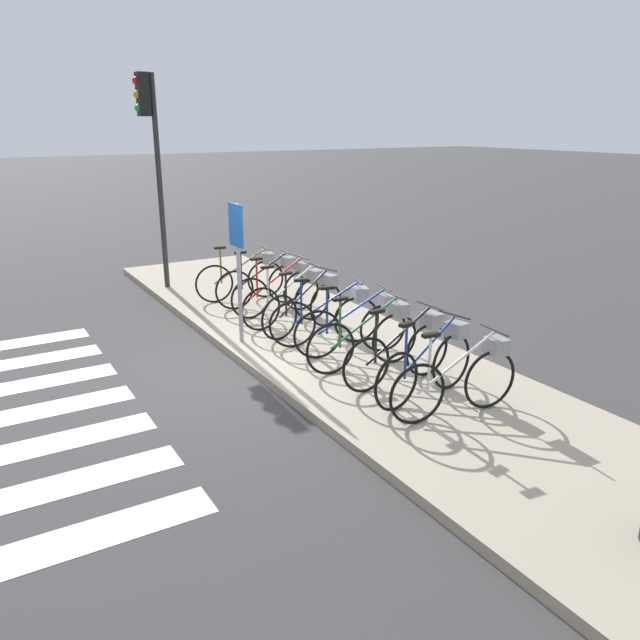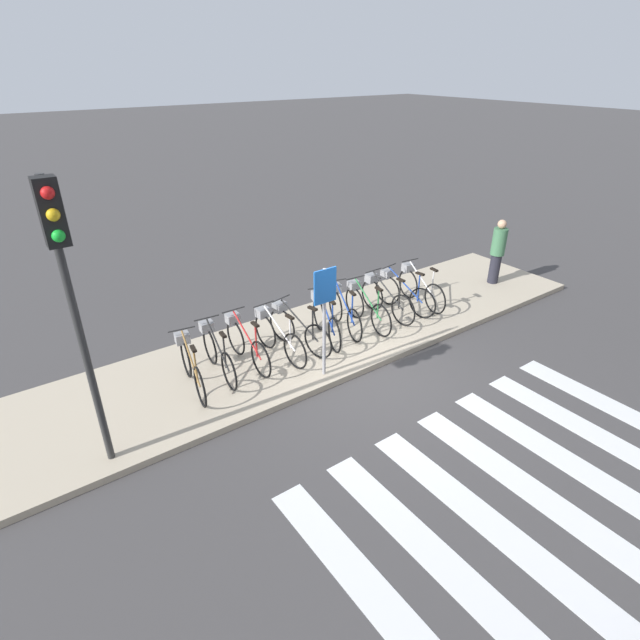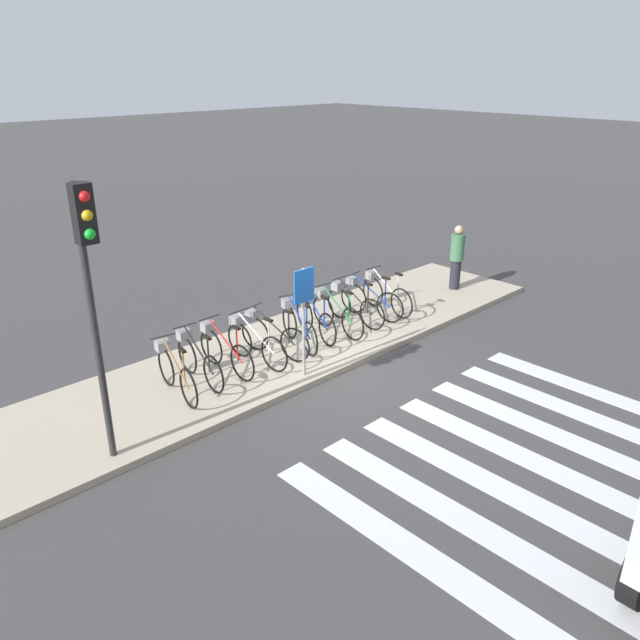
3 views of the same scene
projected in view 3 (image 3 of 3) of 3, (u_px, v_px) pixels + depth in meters
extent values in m
plane|color=#423F3F|center=(343.00, 373.00, 11.71)|extent=(120.00, 120.00, 0.00)
cube|color=#B7A88E|center=(293.00, 347.00, 12.65)|extent=(13.06, 2.87, 0.12)
cube|color=silver|center=(589.00, 592.00, 6.86)|extent=(0.45, 8.00, 0.01)
cube|color=silver|center=(623.00, 552.00, 7.43)|extent=(0.45, 8.00, 0.01)
torus|color=black|center=(189.00, 389.00, 10.19)|extent=(0.14, 0.69, 0.70)
torus|color=black|center=(166.00, 367.00, 10.92)|extent=(0.14, 0.69, 0.70)
cylinder|color=olive|center=(176.00, 363.00, 10.45)|extent=(0.18, 0.97, 0.59)
cylinder|color=olive|center=(184.00, 369.00, 10.17)|extent=(0.04, 0.04, 0.63)
cube|color=black|center=(182.00, 350.00, 10.05)|extent=(0.10, 0.21, 0.04)
cylinder|color=#262626|center=(163.00, 336.00, 10.69)|extent=(0.46, 0.09, 0.02)
cube|color=gray|center=(163.00, 346.00, 10.80)|extent=(0.27, 0.23, 0.18)
torus|color=black|center=(213.00, 374.00, 10.66)|extent=(0.10, 0.70, 0.70)
torus|color=black|center=(187.00, 355.00, 11.35)|extent=(0.10, 0.70, 0.70)
cylinder|color=black|center=(199.00, 350.00, 10.90)|extent=(0.12, 0.97, 0.59)
cylinder|color=black|center=(208.00, 355.00, 10.63)|extent=(0.03, 0.03, 0.63)
cube|color=black|center=(207.00, 337.00, 10.51)|extent=(0.09, 0.21, 0.04)
cylinder|color=#262626|center=(185.00, 326.00, 11.12)|extent=(0.46, 0.07, 0.02)
cube|color=gray|center=(184.00, 335.00, 11.23)|extent=(0.26, 0.22, 0.18)
torus|color=black|center=(242.00, 363.00, 11.06)|extent=(0.04, 0.70, 0.70)
torus|color=black|center=(211.00, 347.00, 11.70)|extent=(0.04, 0.70, 0.70)
cylinder|color=red|center=(226.00, 341.00, 11.27)|extent=(0.03, 0.97, 0.59)
cylinder|color=red|center=(237.00, 345.00, 11.03)|extent=(0.03, 0.03, 0.63)
cube|color=black|center=(236.00, 327.00, 10.90)|extent=(0.07, 0.20, 0.04)
cylinder|color=#262626|center=(209.00, 318.00, 11.47)|extent=(0.46, 0.03, 0.02)
cube|color=gray|center=(208.00, 327.00, 11.58)|extent=(0.24, 0.20, 0.18)
torus|color=black|center=(274.00, 354.00, 11.40)|extent=(0.08, 0.70, 0.70)
torus|color=black|center=(240.00, 340.00, 11.99)|extent=(0.08, 0.70, 0.70)
cylinder|color=silver|center=(256.00, 333.00, 11.59)|extent=(0.10, 0.97, 0.59)
cylinder|color=silver|center=(269.00, 337.00, 11.36)|extent=(0.03, 0.03, 0.63)
cube|color=black|center=(268.00, 320.00, 11.23)|extent=(0.08, 0.20, 0.04)
cylinder|color=#262626|center=(238.00, 311.00, 11.77)|extent=(0.46, 0.06, 0.02)
cube|color=gray|center=(237.00, 320.00, 11.87)|extent=(0.25, 0.22, 0.18)
torus|color=black|center=(295.00, 345.00, 11.77)|extent=(0.19, 0.69, 0.70)
torus|color=black|center=(255.00, 334.00, 12.26)|extent=(0.19, 0.69, 0.70)
cylinder|color=black|center=(274.00, 326.00, 11.91)|extent=(0.24, 0.96, 0.59)
cylinder|color=black|center=(289.00, 328.00, 11.72)|extent=(0.04, 0.04, 0.63)
cube|color=black|center=(288.00, 312.00, 11.59)|extent=(0.11, 0.21, 0.04)
cylinder|color=#262626|center=(254.00, 306.00, 12.03)|extent=(0.45, 0.12, 0.02)
cube|color=gray|center=(253.00, 315.00, 12.13)|extent=(0.28, 0.25, 0.18)
torus|color=black|center=(310.00, 339.00, 12.02)|extent=(0.24, 0.68, 0.70)
torus|color=black|center=(290.00, 322.00, 12.81)|extent=(0.24, 0.68, 0.70)
cylinder|color=navy|center=(299.00, 317.00, 12.31)|extent=(0.32, 0.94, 0.59)
cylinder|color=navy|center=(307.00, 322.00, 12.01)|extent=(0.04, 0.04, 0.63)
cube|color=black|center=(307.00, 306.00, 11.88)|extent=(0.13, 0.21, 0.04)
cylinder|color=#262626|center=(289.00, 295.00, 12.59)|extent=(0.45, 0.16, 0.02)
cube|color=gray|center=(288.00, 303.00, 12.70)|extent=(0.29, 0.26, 0.18)
torus|color=black|center=(327.00, 330.00, 12.44)|extent=(0.20, 0.68, 0.70)
torus|color=black|center=(305.00, 314.00, 13.21)|extent=(0.20, 0.68, 0.70)
cylinder|color=navy|center=(316.00, 309.00, 12.72)|extent=(0.27, 0.95, 0.59)
cylinder|color=navy|center=(324.00, 313.00, 12.43)|extent=(0.04, 0.04, 0.63)
cube|color=black|center=(324.00, 297.00, 12.30)|extent=(0.12, 0.21, 0.04)
cylinder|color=#262626|center=(304.00, 288.00, 12.98)|extent=(0.45, 0.13, 0.02)
cube|color=gray|center=(303.00, 296.00, 13.10)|extent=(0.28, 0.25, 0.18)
torus|color=black|center=(353.00, 324.00, 12.71)|extent=(0.10, 0.70, 0.70)
torus|color=black|center=(323.00, 311.00, 13.40)|extent=(0.10, 0.70, 0.70)
cylinder|color=#267238|center=(338.00, 305.00, 12.94)|extent=(0.12, 0.97, 0.59)
cylinder|color=#267238|center=(349.00, 308.00, 12.68)|extent=(0.03, 0.03, 0.63)
cube|color=black|center=(349.00, 293.00, 12.55)|extent=(0.09, 0.21, 0.04)
cylinder|color=#262626|center=(323.00, 285.00, 13.17)|extent=(0.46, 0.07, 0.02)
cube|color=gray|center=(322.00, 293.00, 13.28)|extent=(0.26, 0.22, 0.18)
torus|color=black|center=(372.00, 314.00, 13.19)|extent=(0.06, 0.70, 0.70)
torus|color=black|center=(339.00, 303.00, 13.82)|extent=(0.06, 0.70, 0.70)
cylinder|color=black|center=(356.00, 297.00, 13.40)|extent=(0.06, 0.97, 0.59)
cylinder|color=black|center=(368.00, 299.00, 13.16)|extent=(0.03, 0.03, 0.63)
cube|color=black|center=(368.00, 284.00, 13.03)|extent=(0.08, 0.20, 0.04)
cylinder|color=#262626|center=(340.00, 278.00, 13.59)|extent=(0.46, 0.04, 0.02)
cube|color=gray|center=(338.00, 286.00, 13.70)|extent=(0.25, 0.21, 0.18)
torus|color=black|center=(390.00, 308.00, 13.57)|extent=(0.14, 0.69, 0.70)
torus|color=black|center=(354.00, 298.00, 14.10)|extent=(0.14, 0.69, 0.70)
cylinder|color=navy|center=(372.00, 291.00, 13.73)|extent=(0.18, 0.96, 0.59)
cylinder|color=navy|center=(385.00, 293.00, 13.52)|extent=(0.04, 0.04, 0.63)
cube|color=black|center=(386.00, 278.00, 13.40)|extent=(0.10, 0.21, 0.04)
cylinder|color=#262626|center=(354.00, 273.00, 13.88)|extent=(0.46, 0.10, 0.02)
cube|color=gray|center=(352.00, 281.00, 13.98)|extent=(0.27, 0.24, 0.18)
torus|color=black|center=(401.00, 303.00, 13.80)|extent=(0.12, 0.69, 0.70)
torus|color=black|center=(373.00, 292.00, 14.51)|extent=(0.12, 0.69, 0.70)
cylinder|color=silver|center=(387.00, 286.00, 14.05)|extent=(0.14, 0.97, 0.59)
cylinder|color=silver|center=(398.00, 288.00, 13.78)|extent=(0.04, 0.04, 0.63)
cube|color=black|center=(399.00, 274.00, 13.65)|extent=(0.09, 0.21, 0.04)
cylinder|color=#262626|center=(374.00, 267.00, 14.28)|extent=(0.46, 0.08, 0.02)
cube|color=gray|center=(372.00, 275.00, 14.39)|extent=(0.26, 0.23, 0.18)
cylinder|color=#23232D|center=(455.00, 274.00, 15.62)|extent=(0.26, 0.26, 0.74)
cylinder|color=#3F724C|center=(458.00, 247.00, 15.36)|extent=(0.34, 0.34, 0.66)
sphere|color=tan|center=(459.00, 230.00, 15.19)|extent=(0.21, 0.21, 0.21)
cylinder|color=#2D2D2D|center=(95.00, 330.00, 8.32)|extent=(0.10, 0.10, 3.95)
cube|color=black|center=(83.00, 214.00, 7.59)|extent=(0.24, 0.20, 0.75)
sphere|color=red|center=(84.00, 196.00, 7.43)|extent=(0.14, 0.14, 0.14)
sphere|color=gold|center=(87.00, 215.00, 7.52)|extent=(0.14, 0.14, 0.14)
sphere|color=green|center=(90.00, 234.00, 7.61)|extent=(0.14, 0.14, 0.14)
cylinder|color=#99999E|center=(304.00, 323.00, 11.02)|extent=(0.06, 0.06, 2.03)
cube|color=#1959B2|center=(304.00, 286.00, 10.73)|extent=(0.44, 0.03, 0.60)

